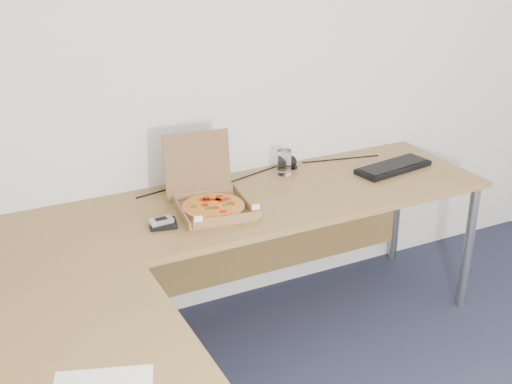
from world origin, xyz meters
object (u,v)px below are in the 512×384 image
desk (206,265)px  wallet (163,224)px  keyboard (393,167)px  pizza_box (212,202)px  drinking_glass (284,162)px

desk → wallet: wallet is taller
keyboard → wallet: 1.29m
desk → pizza_box: 0.45m
pizza_box → wallet: size_ratio=3.15×
drinking_glass → keyboard: 0.57m
desk → keyboard: keyboard is taller
desk → pizza_box: (0.20, 0.40, 0.07)m
keyboard → pizza_box: bearing=173.2°
desk → keyboard: (1.24, 0.44, 0.04)m
keyboard → drinking_glass: bearing=150.7°
wallet → pizza_box: bearing=25.4°
desk → drinking_glass: bearing=42.2°
drinking_glass → keyboard: bearing=-20.5°
pizza_box → keyboard: pizza_box is taller
desk → wallet: bearing=98.7°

